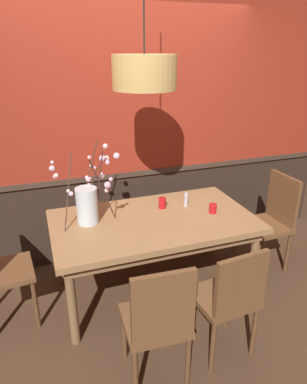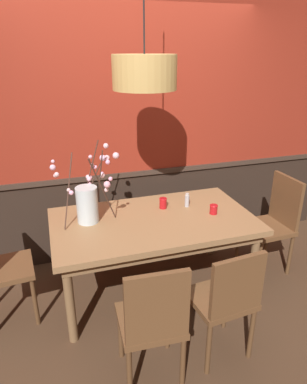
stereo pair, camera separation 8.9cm
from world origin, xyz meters
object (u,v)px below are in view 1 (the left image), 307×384
Objects in this scene: chair_near_side_left at (158,320)px; chair_far_side_right at (149,199)px; candle_holder_nearer_center at (213,208)px; pendant_lamp at (144,72)px; chair_near_side_right at (229,296)px; chair_far_side_left at (103,203)px; condiment_bottle at (186,200)px; chair_head_east_end at (271,218)px; vase_with_blossoms at (88,203)px; candle_holder_nearer_edge at (162,203)px; dining_table at (154,227)px.

chair_near_side_left reaches higher than chair_far_side_right.
candle_holder_nearer_center is 1.31m from pendant_lamp.
chair_near_side_right is at bearing -109.80° from candle_holder_nearer_center.
chair_far_side_left is at bearing 102.85° from pendant_lamp.
chair_near_side_left is at bearing -121.92° from condiment_bottle.
vase_with_blossoms is at bearing 176.08° from chair_head_east_end.
chair_far_side_right reaches higher than candle_holder_nearer_edge.
chair_far_side_left reaches higher than chair_near_side_left.
chair_far_side_right is 1.35× the size of vase_with_blossoms.
candle_holder_nearer_center is (0.84, 0.87, 0.26)m from chair_near_side_left.
vase_with_blossoms reaches higher than chair_near_side_left.
chair_far_side_right is 10.69× the size of candle_holder_nearer_center.
dining_table is at bearing 105.75° from chair_near_side_right.
chair_near_side_left is 7.12× the size of condiment_bottle.
candle_holder_nearer_center is (0.27, -0.99, 0.28)m from chair_far_side_right.
condiment_bottle is (0.10, -0.78, 0.30)m from chair_far_side_right.
candle_holder_nearer_center is at bearing -50.49° from chair_far_side_left.
chair_far_side_left reaches higher than condiment_bottle.
pendant_lamp reaches higher than chair_near_side_left.
condiment_bottle is at bearing 170.69° from chair_head_east_end.
dining_table is 2.62× the size of vase_with_blossoms.
chair_near_side_right is 1.36× the size of vase_with_blossoms.
condiment_bottle is (0.37, 0.15, 0.15)m from dining_table.
condiment_bottle is at bearing -82.65° from chair_far_side_right.
vase_with_blossoms is at bearing -135.17° from chair_far_side_right.
chair_far_side_left is at bearing 149.12° from chair_head_east_end.
chair_near_side_right is 0.91m from candle_holder_nearer_center.
vase_with_blossoms is (-0.53, 0.13, 0.26)m from dining_table.
candle_holder_nearer_edge is (0.15, 0.18, 0.13)m from dining_table.
candle_holder_nearer_edge is at bearing -99.34° from chair_far_side_right.
chair_far_side_left is at bearing 129.86° from condiment_bottle.
chair_head_east_end is at bearing -3.92° from vase_with_blossoms.
chair_head_east_end is at bearing 31.08° from chair_near_side_left.
chair_near_side_left is 1.42× the size of vase_with_blossoms.
candle_holder_nearer_center is at bearing -74.90° from chair_far_side_right.
candle_holder_nearer_center is at bearing 45.92° from chair_near_side_left.
vase_with_blossoms reaches higher than candle_holder_nearer_edge.
condiment_bottle is (-0.17, 0.21, 0.02)m from candle_holder_nearer_center.
candle_holder_nearer_center is at bearing -8.57° from pendant_lamp.
vase_with_blossoms reaches higher than candle_holder_nearer_center.
vase_with_blossoms is at bearing 168.11° from pendant_lamp.
dining_table is at bearing 173.29° from candle_holder_nearer_center.
vase_with_blossoms is at bearing 169.96° from candle_holder_nearer_center.
chair_near_side_left is 9.53× the size of candle_holder_nearer_edge.
pendant_lamp is at bearing -11.89° from vase_with_blossoms.
dining_table is 0.98m from chair_far_side_right.
chair_head_east_end is 11.57× the size of candle_holder_nearer_center.
dining_table is 1.79× the size of chair_head_east_end.
chair_near_side_right is 6.82× the size of condiment_bottle.
chair_far_side_right is 1.73m from pendant_lamp.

